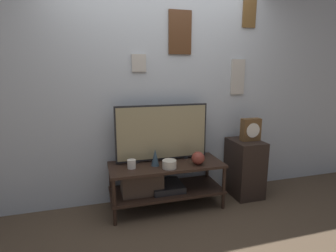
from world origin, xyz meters
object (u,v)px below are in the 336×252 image
(vase_slim_bronze, at_px, (155,157))
(vase_round_glass, at_px, (198,158))
(television, at_px, (162,132))
(vase_wide_bowl, at_px, (169,164))
(mantel_clock, at_px, (251,130))
(candle_jar, at_px, (132,164))

(vase_slim_bronze, bearing_deg, vase_round_glass, -11.78)
(television, relative_size, vase_wide_bowl, 7.03)
(television, bearing_deg, mantel_clock, -4.75)
(vase_slim_bronze, height_order, candle_jar, vase_slim_bronze)
(television, bearing_deg, candle_jar, -158.68)
(vase_wide_bowl, xyz_separation_m, mantel_clock, (1.09, 0.17, 0.28))
(vase_slim_bronze, bearing_deg, candle_jar, -177.69)
(vase_wide_bowl, bearing_deg, vase_round_glass, 3.63)
(television, xyz_separation_m, vase_round_glass, (0.35, -0.24, -0.26))
(mantel_clock, bearing_deg, television, 175.25)
(vase_round_glass, xyz_separation_m, vase_wide_bowl, (-0.34, -0.02, -0.03))
(vase_round_glass, relative_size, vase_slim_bronze, 0.77)
(television, height_order, vase_round_glass, television)
(television, bearing_deg, vase_round_glass, -33.87)
(television, height_order, candle_jar, television)
(vase_slim_bronze, distance_m, candle_jar, 0.27)
(mantel_clock, bearing_deg, candle_jar, -177.79)
(vase_round_glass, xyz_separation_m, candle_jar, (-0.73, 0.09, -0.03))
(vase_slim_bronze, bearing_deg, vase_wide_bowl, -42.92)
(vase_round_glass, relative_size, mantel_clock, 0.54)
(vase_slim_bronze, xyz_separation_m, vase_wide_bowl, (0.13, -0.12, -0.05))
(vase_slim_bronze, relative_size, candle_jar, 2.01)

